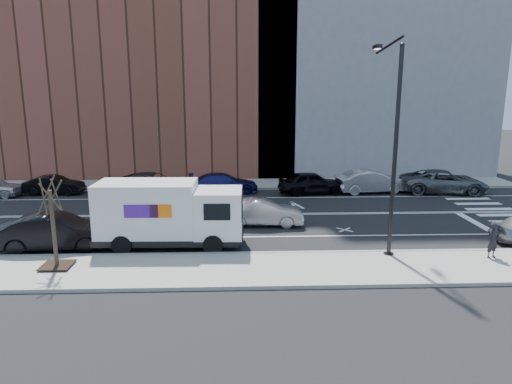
{
  "coord_description": "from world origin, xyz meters",
  "views": [
    {
      "loc": [
        0.47,
        -26.18,
        7.13
      ],
      "look_at": [
        1.42,
        -0.17,
        1.4
      ],
      "focal_mm": 32.0,
      "sensor_mm": 36.0,
      "label": 1
    }
  ],
  "objects": [
    {
      "name": "ground",
      "position": [
        0.0,
        0.0,
        0.0
      ],
      "size": [
        120.0,
        120.0,
        0.0
      ],
      "primitive_type": "plane",
      "color": "black",
      "rests_on": "ground"
    },
    {
      "name": "far_parked_f",
      "position": [
        9.92,
        5.65,
        0.83
      ],
      "size": [
        5.21,
        2.38,
        1.66
      ],
      "primitive_type": "imported",
      "rotation": [
        0.0,
        0.0,
        1.7
      ],
      "color": "#A8A9AD",
      "rests_on": "ground"
    },
    {
      "name": "sidewalk_far",
      "position": [
        0.0,
        8.8,
        0.07
      ],
      "size": [
        44.0,
        3.6,
        0.15
      ],
      "primitive_type": "cube",
      "color": "gray",
      "rests_on": "ground"
    },
    {
      "name": "far_parked_d",
      "position": [
        -0.7,
        5.97,
        0.71
      ],
      "size": [
        5.11,
        2.51,
        1.43
      ],
      "primitive_type": "imported",
      "rotation": [
        0.0,
        0.0,
        1.68
      ],
      "color": "navy",
      "rests_on": "ground"
    },
    {
      "name": "pedestrian",
      "position": [
        11.28,
        -8.01,
        0.93
      ],
      "size": [
        0.67,
        0.57,
        1.57
      ],
      "primitive_type": "imported",
      "rotation": [
        0.0,
        0.0,
        0.4
      ],
      "color": "black",
      "rests_on": "sidewalk_near"
    },
    {
      "name": "street_tree",
      "position": [
        -7.0,
        -8.4,
        1.45
      ],
      "size": [
        1.2,
        1.2,
        3.75
      ],
      "color": "black",
      "rests_on": "ground"
    },
    {
      "name": "far_parked_c",
      "position": [
        -5.6,
        5.37,
        0.8
      ],
      "size": [
        5.84,
        2.85,
        1.6
      ],
      "primitive_type": "imported",
      "rotation": [
        0.0,
        0.0,
        1.54
      ],
      "color": "#414248",
      "rests_on": "ground"
    },
    {
      "name": "far_parked_e",
      "position": [
        5.6,
        5.44,
        0.81
      ],
      "size": [
        4.94,
        2.49,
        1.61
      ],
      "primitive_type": "imported",
      "rotation": [
        0.0,
        0.0,
        1.7
      ],
      "color": "black",
      "rests_on": "ground"
    },
    {
      "name": "far_parked_g",
      "position": [
        15.13,
        5.39,
        0.83
      ],
      "size": [
        6.27,
        3.48,
        1.66
      ],
      "primitive_type": "imported",
      "rotation": [
        0.0,
        0.0,
        1.44
      ],
      "color": "#505358",
      "rests_on": "ground"
    },
    {
      "name": "fedex_van",
      "position": [
        -2.84,
        -5.6,
        1.63
      ],
      "size": [
        6.84,
        2.55,
        3.1
      ],
      "rotation": [
        0.0,
        0.0,
        -0.02
      ],
      "color": "black",
      "rests_on": "ground"
    },
    {
      "name": "curb_near",
      "position": [
        0.0,
        -7.0,
        0.08
      ],
      "size": [
        44.0,
        0.25,
        0.17
      ],
      "primitive_type": "cube",
      "color": "gray",
      "rests_on": "ground"
    },
    {
      "name": "bldg_concrete",
      "position": [
        12.0,
        15.6,
        13.0
      ],
      "size": [
        20.0,
        10.0,
        26.0
      ],
      "primitive_type": "cube",
      "color": "slate",
      "rests_on": "ground"
    },
    {
      "name": "streetlight",
      "position": [
        7.0,
        -6.91,
        5.08
      ],
      "size": [
        0.44,
        4.02,
        9.34
      ],
      "color": "black",
      "rests_on": "ground"
    },
    {
      "name": "far_parked_b",
      "position": [
        -12.67,
        5.99,
        0.67
      ],
      "size": [
        4.06,
        1.45,
        1.33
      ],
      "primitive_type": "imported",
      "rotation": [
        0.0,
        0.0,
        1.56
      ],
      "color": "black",
      "rests_on": "ground"
    },
    {
      "name": "curb_far",
      "position": [
        0.0,
        7.0,
        0.08
      ],
      "size": [
        44.0,
        0.25,
        0.17
      ],
      "primitive_type": "cube",
      "color": "gray",
      "rests_on": "ground"
    },
    {
      "name": "sidewalk_near",
      "position": [
        0.0,
        -8.8,
        0.07
      ],
      "size": [
        44.0,
        3.6,
        0.15
      ],
      "primitive_type": "cube",
      "color": "gray",
      "rests_on": "ground"
    },
    {
      "name": "driving_sedan",
      "position": [
        1.76,
        -2.23,
        0.71
      ],
      "size": [
        4.41,
        1.78,
        1.43
      ],
      "primitive_type": "imported",
      "rotation": [
        0.0,
        0.0,
        1.51
      ],
      "color": "#A7A6AB",
      "rests_on": "ground"
    },
    {
      "name": "bldg_brick",
      "position": [
        -8.0,
        15.6,
        11.0
      ],
      "size": [
        26.0,
        10.0,
        22.0
      ],
      "primitive_type": "cube",
      "color": "brown",
      "rests_on": "ground"
    },
    {
      "name": "road_markings",
      "position": [
        0.0,
        0.0,
        0.0
      ],
      "size": [
        40.0,
        8.6,
        0.01
      ],
      "primitive_type": null,
      "color": "white",
      "rests_on": "ground"
    },
    {
      "name": "crosswalk",
      "position": [
        16.0,
        0.0,
        0.0
      ],
      "size": [
        3.0,
        14.0,
        0.01
      ],
      "primitive_type": null,
      "color": "white",
      "rests_on": "ground"
    },
    {
      "name": "near_parked_rear_a",
      "position": [
        -7.95,
        -5.84,
        0.84
      ],
      "size": [
        5.23,
        2.21,
        1.68
      ],
      "primitive_type": "imported",
      "rotation": [
        0.0,
        0.0,
        1.66
      ],
      "color": "black",
      "rests_on": "ground"
    }
  ]
}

